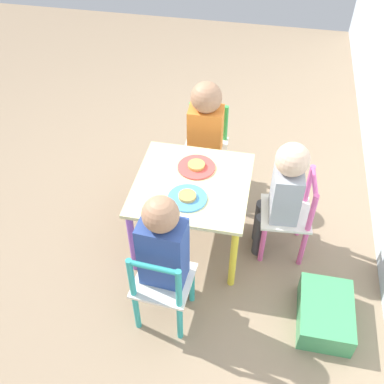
{
  "coord_description": "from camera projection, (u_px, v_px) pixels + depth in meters",
  "views": [
    {
      "loc": [
        1.65,
        0.33,
        2.0
      ],
      "look_at": [
        0.0,
        0.0,
        0.37
      ],
      "focal_mm": 42.0,
      "sensor_mm": 36.0,
      "label": 1
    }
  ],
  "objects": [
    {
      "name": "child_left",
      "position": [
        205.0,
        128.0,
        2.61
      ],
      "size": [
        0.23,
        0.2,
        0.74
      ],
      "rotation": [
        0.0,
        0.0,
        -4.68
      ],
      "color": "#4C608E",
      "rests_on": "ground_plane"
    },
    {
      "name": "kids_table",
      "position": [
        192.0,
        192.0,
        2.34
      ],
      "size": [
        0.59,
        0.59,
        0.44
      ],
      "color": "beige",
      "rests_on": "ground_plane"
    },
    {
      "name": "child_back",
      "position": [
        283.0,
        190.0,
        2.25
      ],
      "size": [
        0.21,
        0.22,
        0.72
      ],
      "rotation": [
        0.0,
        0.0,
        0.08
      ],
      "color": "#38383D",
      "rests_on": "ground_plane"
    },
    {
      "name": "chair_pink",
      "position": [
        290.0,
        216.0,
        2.38
      ],
      "size": [
        0.28,
        0.28,
        0.52
      ],
      "rotation": [
        0.0,
        0.0,
        0.08
      ],
      "color": "silver",
      "rests_on": "ground_plane"
    },
    {
      "name": "storage_bin",
      "position": [
        325.0,
        314.0,
        2.17
      ],
      "size": [
        0.35,
        0.25,
        0.13
      ],
      "color": "#3D8E56",
      "rests_on": "ground_plane"
    },
    {
      "name": "chair_teal",
      "position": [
        162.0,
        287.0,
        2.06
      ],
      "size": [
        0.28,
        0.28,
        0.52
      ],
      "rotation": [
        0.0,
        0.0,
        -1.64
      ],
      "color": "silver",
      "rests_on": "ground_plane"
    },
    {
      "name": "plate_left",
      "position": [
        196.0,
        167.0,
        2.37
      ],
      "size": [
        0.2,
        0.2,
        0.03
      ],
      "color": "#E54C47",
      "rests_on": "kids_table"
    },
    {
      "name": "chair_green",
      "position": [
        206.0,
        148.0,
        2.79
      ],
      "size": [
        0.27,
        0.27,
        0.52
      ],
      "rotation": [
        0.0,
        0.0,
        -4.68
      ],
      "color": "silver",
      "rests_on": "ground_plane"
    },
    {
      "name": "plate_right",
      "position": [
        187.0,
        197.0,
        2.2
      ],
      "size": [
        0.19,
        0.19,
        0.03
      ],
      "color": "#4C9EE0",
      "rests_on": "kids_table"
    },
    {
      "name": "child_right",
      "position": [
        164.0,
        249.0,
        1.96
      ],
      "size": [
        0.22,
        0.21,
        0.77
      ],
      "rotation": [
        0.0,
        0.0,
        -1.64
      ],
      "color": "#38383D",
      "rests_on": "ground_plane"
    },
    {
      "name": "ground_plane",
      "position": [
        192.0,
        238.0,
        2.6
      ],
      "size": [
        6.0,
        6.0,
        0.0
      ],
      "primitive_type": "plane",
      "color": "#8C755B"
    }
  ]
}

